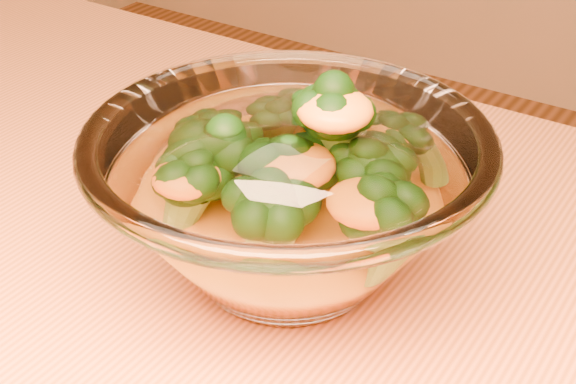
{
  "coord_description": "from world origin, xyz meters",
  "views": [
    {
      "loc": [
        0.2,
        -0.24,
        1.07
      ],
      "look_at": [
        -0.02,
        0.1,
        0.81
      ],
      "focal_mm": 50.0,
      "sensor_mm": 36.0,
      "label": 1
    }
  ],
  "objects": [
    {
      "name": "broccoli_heap",
      "position": [
        -0.02,
        0.11,
        0.82
      ],
      "size": [
        0.17,
        0.15,
        0.1
      ],
      "color": "black",
      "rests_on": "cheese_sauce"
    },
    {
      "name": "glass_bowl",
      "position": [
        -0.02,
        0.1,
        0.81
      ],
      "size": [
        0.24,
        0.24,
        0.11
      ],
      "color": "white",
      "rests_on": "table"
    },
    {
      "name": "cheese_sauce",
      "position": [
        -0.02,
        0.1,
        0.78
      ],
      "size": [
        0.13,
        0.13,
        0.04
      ],
      "primitive_type": "ellipsoid",
      "color": "orange",
      "rests_on": "glass_bowl"
    }
  ]
}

